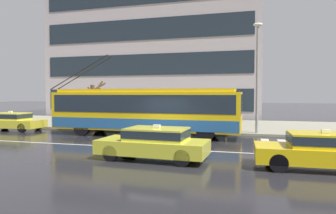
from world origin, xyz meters
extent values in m
plane|color=#252429|center=(0.00, 0.00, 0.00)|extent=(160.00, 160.00, 0.00)
cube|color=gray|center=(0.00, 9.49, 0.07)|extent=(80.00, 10.00, 0.14)
cube|color=beige|center=(5.44, 1.24, 0.00)|extent=(0.44, 4.40, 0.01)
cube|color=beige|center=(6.34, 1.24, 0.00)|extent=(0.44, 4.40, 0.01)
cube|color=beige|center=(7.24, 1.24, 0.00)|extent=(0.44, 4.40, 0.01)
cube|color=beige|center=(8.14, 1.24, 0.00)|extent=(0.44, 4.40, 0.01)
cube|color=silver|center=(0.00, -1.20, 0.00)|extent=(72.00, 0.14, 0.01)
cube|color=yellow|center=(-1.76, 2.89, 1.57)|extent=(11.83, 2.67, 2.31)
cube|color=yellow|center=(-1.76, 2.89, 2.82)|extent=(11.11, 2.41, 0.20)
cube|color=#1E2833|center=(-1.76, 2.89, 2.03)|extent=(11.35, 2.70, 1.06)
cube|color=#275D98|center=(-1.76, 2.89, 0.83)|extent=(11.71, 2.70, 0.65)
cube|color=#1E2833|center=(4.09, 2.81, 2.03)|extent=(0.15, 2.22, 1.15)
cube|color=black|center=(3.94, 2.81, 2.62)|extent=(0.19, 1.92, 0.28)
cylinder|color=black|center=(-6.25, 3.30, 4.01)|extent=(4.31, 0.12, 2.23)
cylinder|color=black|center=(-6.26, 2.60, 4.01)|extent=(4.31, 0.12, 2.23)
cylinder|color=black|center=(2.27, 3.95, 0.52)|extent=(1.04, 0.31, 1.04)
cylinder|color=black|center=(2.24, 1.73, 0.52)|extent=(1.04, 0.31, 1.04)
cylinder|color=black|center=(-5.51, 4.05, 0.52)|extent=(1.04, 0.31, 1.04)
cylinder|color=black|center=(-5.54, 1.83, 0.52)|extent=(1.04, 0.31, 1.04)
cube|color=yellow|center=(6.93, -3.46, 0.51)|extent=(4.38, 1.85, 0.55)
cube|color=yellow|center=(7.10, -3.45, 1.02)|extent=(2.38, 1.56, 0.48)
cube|color=#1E2833|center=(7.10, -3.45, 1.05)|extent=(2.42, 1.58, 0.31)
cube|color=silver|center=(7.10, -3.45, 1.33)|extent=(0.28, 0.17, 0.12)
cylinder|color=black|center=(5.51, -4.27, 0.31)|extent=(0.62, 0.21, 0.62)
cylinder|color=black|center=(5.48, -2.72, 0.31)|extent=(0.62, 0.21, 0.62)
cube|color=yellow|center=(-11.85, 2.96, 0.51)|extent=(4.49, 1.85, 0.55)
cube|color=yellow|center=(-12.03, 2.96, 1.02)|extent=(2.43, 1.58, 0.48)
cube|color=#1E2833|center=(-12.03, 2.96, 1.05)|extent=(2.48, 1.59, 0.31)
cube|color=silver|center=(-12.03, 2.96, 1.33)|extent=(0.28, 0.16, 0.12)
cylinder|color=black|center=(-10.38, 3.78, 0.31)|extent=(0.62, 0.21, 0.62)
cylinder|color=black|center=(-10.36, 2.17, 0.31)|extent=(0.62, 0.21, 0.62)
cylinder|color=black|center=(-13.33, 3.75, 0.31)|extent=(0.62, 0.21, 0.62)
cube|color=yellow|center=(0.85, -3.46, 0.51)|extent=(4.45, 2.05, 0.55)
cube|color=yellow|center=(1.02, -3.47, 1.02)|extent=(2.43, 1.69, 0.48)
cube|color=#1E2833|center=(1.02, -3.47, 1.05)|extent=(2.48, 1.71, 0.31)
cube|color=silver|center=(1.02, -3.47, 1.33)|extent=(0.29, 0.17, 0.12)
cylinder|color=black|center=(-0.63, -4.21, 0.31)|extent=(0.63, 0.23, 0.62)
cylinder|color=black|center=(-0.55, -2.57, 0.31)|extent=(0.63, 0.23, 0.62)
cylinder|color=black|center=(2.25, -4.35, 0.31)|extent=(0.63, 0.23, 0.62)
cylinder|color=black|center=(2.33, -2.71, 0.31)|extent=(0.63, 0.23, 0.62)
cylinder|color=#291C30|center=(-0.45, 5.07, 0.54)|extent=(0.14, 0.14, 0.80)
cylinder|color=#291C30|center=(-0.54, 5.20, 0.54)|extent=(0.14, 0.14, 0.80)
cylinder|color=#44534B|center=(-0.49, 5.14, 1.22)|extent=(0.50, 0.50, 0.55)
sphere|color=tan|center=(-0.49, 5.14, 1.61)|extent=(0.23, 0.23, 0.23)
cone|color=#2548A4|center=(-0.56, 5.24, 1.91)|extent=(1.59, 1.59, 0.32)
cylinder|color=#333333|center=(-0.56, 5.24, 1.38)|extent=(0.02, 0.02, 0.75)
cylinder|color=#24272B|center=(-3.12, 6.28, 0.57)|extent=(0.14, 0.14, 0.86)
cylinder|color=#24272B|center=(-2.98, 6.36, 0.57)|extent=(0.14, 0.14, 0.86)
cylinder|color=black|center=(-3.05, 6.32, 1.31)|extent=(0.50, 0.50, 0.62)
sphere|color=tan|center=(-3.05, 6.32, 1.74)|extent=(0.24, 0.24, 0.24)
cone|color=black|center=(-2.95, 6.38, 2.04)|extent=(1.26, 1.26, 0.31)
cylinder|color=#333333|center=(-2.95, 6.38, 1.49)|extent=(0.02, 0.02, 0.79)
cylinder|color=brown|center=(3.06, 4.98, 0.56)|extent=(0.14, 0.14, 0.83)
cylinder|color=brown|center=(3.12, 5.13, 0.56)|extent=(0.14, 0.14, 0.83)
cylinder|color=maroon|center=(3.09, 5.06, 1.28)|extent=(0.48, 0.48, 0.62)
sphere|color=tan|center=(3.09, 5.06, 1.71)|extent=(0.23, 0.23, 0.23)
cone|color=black|center=(3.14, 5.16, 2.01)|extent=(1.13, 1.13, 0.26)
cylinder|color=#333333|center=(3.14, 5.16, 1.49)|extent=(0.02, 0.02, 0.78)
cylinder|color=gray|center=(5.04, 4.98, 3.49)|extent=(0.16, 0.16, 6.71)
ellipsoid|color=silver|center=(5.04, 4.98, 6.97)|extent=(0.60, 0.32, 0.24)
cylinder|color=brown|center=(-7.18, 6.07, 1.73)|extent=(0.31, 0.31, 3.18)
cylinder|color=brown|center=(-7.57, 5.65, 2.20)|extent=(0.91, 0.98, 0.66)
cylinder|color=brown|center=(-6.84, 6.46, 3.19)|extent=(0.83, 0.93, 0.70)
cylinder|color=brown|center=(-7.53, 6.35, 2.77)|extent=(0.85, 0.74, 0.88)
cylinder|color=brown|center=(-7.07, 6.44, 2.78)|extent=(0.39, 0.87, 0.63)
cylinder|color=brown|center=(-6.92, 6.37, 3.08)|extent=(0.71, 0.79, 1.15)
cube|color=#B7ABAF|center=(-6.32, 22.91, 9.24)|extent=(24.13, 15.63, 18.49)
cube|color=#1E2833|center=(-6.32, 15.06, 2.03)|extent=(22.68, 0.06, 2.22)
cube|color=#1E2833|center=(-6.32, 15.06, 5.73)|extent=(22.68, 0.06, 2.22)
cube|color=#1E2833|center=(-6.32, 15.06, 9.43)|extent=(22.68, 0.06, 2.22)
camera|label=1|loc=(4.53, -14.69, 2.59)|focal=31.82mm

